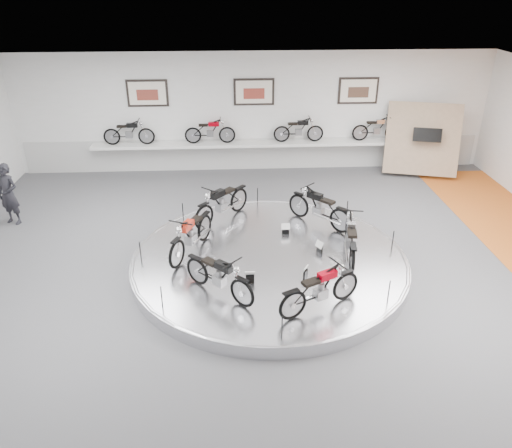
{
  "coord_description": "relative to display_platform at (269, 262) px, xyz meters",
  "views": [
    {
      "loc": [
        -0.88,
        -9.72,
        6.2
      ],
      "look_at": [
        -0.29,
        0.6,
        1.0
      ],
      "focal_mm": 35.0,
      "sensor_mm": 36.0,
      "label": 1
    }
  ],
  "objects": [
    {
      "name": "bike_e",
      "position": [
        0.81,
        -2.08,
        0.62
      ],
      "size": [
        1.68,
        1.23,
        0.94
      ],
      "primitive_type": null,
      "rotation": [
        0.0,
        0.0,
        6.76
      ],
      "color": "#95000D",
      "rests_on": "display_platform"
    },
    {
      "name": "shelf_bike_c",
      "position": [
        1.5,
        6.4,
        1.27
      ],
      "size": [
        1.22,
        0.43,
        0.73
      ],
      "primitive_type": null,
      "color": "black",
      "rests_on": "shelf"
    },
    {
      "name": "poster_right",
      "position": [
        3.5,
        6.66,
        2.55
      ],
      "size": [
        1.35,
        0.06,
        0.88
      ],
      "primitive_type": "cube",
      "color": "white",
      "rests_on": "wall_back"
    },
    {
      "name": "ceiling",
      "position": [
        0.0,
        -0.3,
        3.85
      ],
      "size": [
        16.0,
        16.0,
        0.0
      ],
      "primitive_type": "plane",
      "rotation": [
        3.14,
        0.0,
        0.0
      ],
      "color": "white",
      "rests_on": "wall_back"
    },
    {
      "name": "bike_c",
      "position": [
        -1.81,
        0.27,
        0.66
      ],
      "size": [
        1.27,
        1.82,
        1.02
      ],
      "primitive_type": null,
      "rotation": [
        0.0,
        0.0,
        4.29
      ],
      "color": "red",
      "rests_on": "display_platform"
    },
    {
      "name": "bike_a",
      "position": [
        1.42,
        1.59,
        0.65
      ],
      "size": [
        1.6,
        1.63,
        0.99
      ],
      "primitive_type": null,
      "rotation": [
        0.0,
        0.0,
        2.34
      ],
      "color": "black",
      "rests_on": "display_platform"
    },
    {
      "name": "display_panel",
      "position": [
        5.6,
        5.8,
        1.1
      ],
      "size": [
        2.56,
        1.52,
        2.3
      ],
      "primitive_type": "cube",
      "rotation": [
        -0.35,
        0.0,
        -0.26
      ],
      "color": "tan",
      "rests_on": "floor"
    },
    {
      "name": "shelf_bike_d",
      "position": [
        4.2,
        6.4,
        1.27
      ],
      "size": [
        1.22,
        0.43,
        0.73
      ],
      "primitive_type": null,
      "color": "#A4A5A9",
      "rests_on": "shelf"
    },
    {
      "name": "platform_rim",
      "position": [
        0.0,
        0.0,
        0.12
      ],
      "size": [
        6.4,
        6.4,
        0.1
      ],
      "primitive_type": "torus",
      "color": "#B2B2BA",
      "rests_on": "display_platform"
    },
    {
      "name": "bike_f",
      "position": [
        1.85,
        -0.12,
        0.65
      ],
      "size": [
        0.85,
        1.78,
        1.01
      ],
      "primitive_type": null,
      "rotation": [
        0.0,
        0.0,
        7.71
      ],
      "color": "#A4A5A9",
      "rests_on": "display_platform"
    },
    {
      "name": "shelf_bike_a",
      "position": [
        -4.2,
        6.4,
        1.27
      ],
      "size": [
        1.22,
        0.43,
        0.73
      ],
      "primitive_type": null,
      "color": "black",
      "rests_on": "shelf"
    },
    {
      "name": "shelf_bike_b",
      "position": [
        -1.5,
        6.4,
        1.27
      ],
      "size": [
        1.22,
        0.43,
        0.73
      ],
      "primitive_type": null,
      "color": "#95000D",
      "rests_on": "shelf"
    },
    {
      "name": "poster_left",
      "position": [
        -3.5,
        6.66,
        2.55
      ],
      "size": [
        1.35,
        0.06,
        0.88
      ],
      "primitive_type": "cube",
      "color": "white",
      "rests_on": "wall_back"
    },
    {
      "name": "wall_back",
      "position": [
        0.0,
        6.7,
        1.85
      ],
      "size": [
        16.0,
        0.0,
        16.0
      ],
      "primitive_type": "plane",
      "rotation": [
        1.57,
        0.0,
        0.0
      ],
      "color": "white",
      "rests_on": "floor"
    },
    {
      "name": "shelf",
      "position": [
        0.0,
        6.4,
        0.85
      ],
      "size": [
        11.0,
        0.55,
        0.1
      ],
      "primitive_type": "cube",
      "color": "silver",
      "rests_on": "wall_back"
    },
    {
      "name": "bike_b",
      "position": [
        -1.1,
        2.0,
        0.66
      ],
      "size": [
        1.61,
        1.72,
        1.03
      ],
      "primitive_type": null,
      "rotation": [
        0.0,
        0.0,
        3.99
      ],
      "color": "black",
      "rests_on": "display_platform"
    },
    {
      "name": "poster_center",
      "position": [
        0.0,
        6.66,
        2.55
      ],
      "size": [
        1.35,
        0.06,
        0.88
      ],
      "primitive_type": "cube",
      "color": "white",
      "rests_on": "wall_back"
    },
    {
      "name": "floor",
      "position": [
        0.0,
        -0.3,
        -0.15
      ],
      "size": [
        16.0,
        16.0,
        0.0
      ],
      "primitive_type": "plane",
      "color": "#4E4F51",
      "rests_on": "ground"
    },
    {
      "name": "bike_d",
      "position": [
        -1.15,
        -1.48,
        0.61
      ],
      "size": [
        1.53,
        1.49,
        0.93
      ],
      "primitive_type": null,
      "rotation": [
        0.0,
        0.0,
        5.53
      ],
      "color": "black",
      "rests_on": "display_platform"
    },
    {
      "name": "display_platform",
      "position": [
        0.0,
        0.0,
        0.0
      ],
      "size": [
        6.4,
        6.4,
        0.3
      ],
      "primitive_type": "cylinder",
      "color": "silver",
      "rests_on": "floor"
    },
    {
      "name": "visitor",
      "position": [
        -6.88,
        2.76,
        0.71
      ],
      "size": [
        0.73,
        0.61,
        1.72
      ],
      "primitive_type": "imported",
      "rotation": [
        0.0,
        0.0,
        -0.38
      ],
      "color": "black",
      "rests_on": "floor"
    },
    {
      "name": "dado_band",
      "position": [
        0.0,
        6.68,
        0.4
      ],
      "size": [
        15.68,
        0.04,
        1.1
      ],
      "primitive_type": "cube",
      "color": "#BCBCBA",
      "rests_on": "floor"
    }
  ]
}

